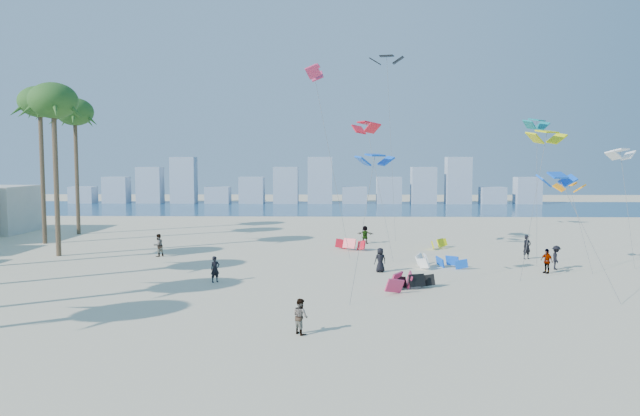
{
  "coord_description": "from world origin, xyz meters",
  "views": [
    {
      "loc": [
        3.97,
        -23.17,
        7.66
      ],
      "look_at": [
        3.0,
        16.0,
        4.5
      ],
      "focal_mm": 32.72,
      "sensor_mm": 36.0,
      "label": 1
    }
  ],
  "objects": [
    {
      "name": "kitesurfer_near",
      "position": [
        -3.58,
        13.08,
        0.83
      ],
      "size": [
        0.72,
        0.68,
        1.66
      ],
      "primitive_type": "imported",
      "rotation": [
        0.0,
        0.0,
        0.63
      ],
      "color": "black",
      "rests_on": "ground"
    },
    {
      "name": "grounded_kites",
      "position": [
        9.21,
        18.59,
        0.43
      ],
      "size": [
        10.78,
        19.46,
        0.96
      ],
      "color": "black",
      "rests_on": "ground"
    },
    {
      "name": "kitesurfers_far",
      "position": [
        8.96,
        21.98,
        0.87
      ],
      "size": [
        30.84,
        15.18,
        1.9
      ],
      "color": "black",
      "rests_on": "ground"
    },
    {
      "name": "kitesurfer_mid",
      "position": [
        2.47,
        2.17,
        0.8
      ],
      "size": [
        0.95,
        0.98,
        1.59
      ],
      "primitive_type": "imported",
      "rotation": [
        0.0,
        0.0,
        2.23
      ],
      "color": "gray",
      "rests_on": "ground"
    },
    {
      "name": "distant_skyline",
      "position": [
        -1.19,
        82.0,
        3.09
      ],
      "size": [
        85.0,
        3.0,
        8.4
      ],
      "color": "#9EADBF",
      "rests_on": "ground"
    },
    {
      "name": "flying_kites",
      "position": [
        12.35,
        22.88,
        11.61
      ],
      "size": [
        25.76,
        29.04,
        18.56
      ],
      "color": "blue",
      "rests_on": "ground"
    },
    {
      "name": "ocean",
      "position": [
        0.0,
        72.0,
        0.01
      ],
      "size": [
        220.0,
        220.0,
        0.0
      ],
      "primitive_type": "plane",
      "color": "navy",
      "rests_on": "ground"
    },
    {
      "name": "ground",
      "position": [
        0.0,
        0.0,
        0.0
      ],
      "size": [
        220.0,
        220.0,
        0.0
      ],
      "primitive_type": "plane",
      "color": "beige",
      "rests_on": "ground"
    }
  ]
}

